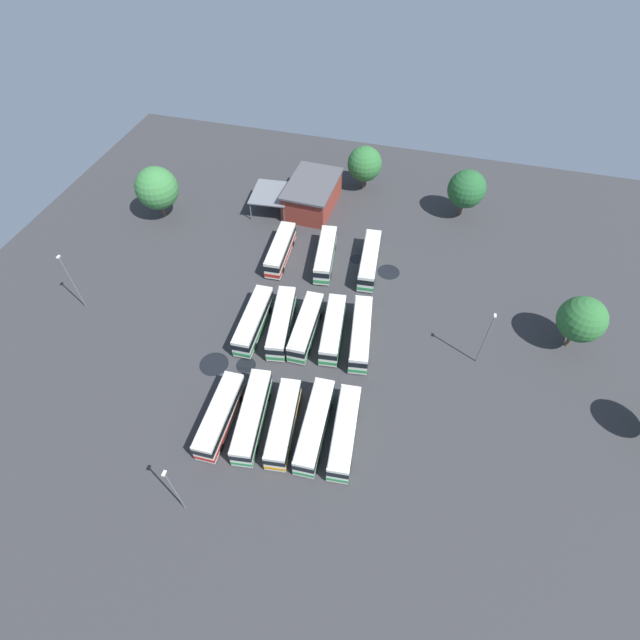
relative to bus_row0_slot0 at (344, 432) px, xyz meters
name	(u,v)px	position (x,y,z in m)	size (l,w,h in m)	color
ground_plane	(307,335)	(13.93, 8.58, -1.77)	(107.26, 107.26, 0.00)	#333335
bus_row0_slot0	(344,432)	(0.00, 0.00, 0.00)	(11.03, 3.42, 3.35)	silver
bus_row0_slot1	(315,426)	(-0.13, 3.48, 0.00)	(11.33, 2.96, 3.35)	silver
bus_row0_slot2	(283,423)	(-0.77, 7.07, 0.00)	(10.63, 3.72, 3.35)	silver
bus_row0_slot3	(252,416)	(-0.85, 10.89, 0.00)	(11.47, 3.90, 3.35)	silver
bus_row0_slot4	(220,415)	(-1.77, 14.51, 0.00)	(10.50, 2.73, 3.35)	silver
bus_row1_slot0	(361,333)	(14.70, 1.23, 0.00)	(11.55, 4.03, 3.35)	silver
bus_row1_slot1	(333,329)	(14.46, 5.02, 0.00)	(10.63, 3.68, 3.35)	silver
bus_row1_slot2	(306,327)	(13.90, 8.65, 0.00)	(10.63, 2.71, 3.35)	silver
bus_row1_slot3	(281,322)	(13.74, 12.10, 0.00)	(11.41, 4.17, 3.35)	silver
bus_row1_slot4	(254,320)	(13.08, 15.92, 0.00)	(10.96, 2.87, 3.35)	silver
bus_row2_slot0	(369,260)	(29.48, 2.97, 0.00)	(11.54, 3.43, 3.35)	silver
bus_row2_slot2	(325,254)	(28.92, 9.88, 0.00)	(11.01, 3.89, 3.35)	silver
bus_row2_slot4	(281,250)	(28.15, 17.03, 0.00)	(10.74, 3.11, 3.35)	silver
depot_building	(312,195)	(42.73, 15.93, 0.76)	(12.57, 8.49, 5.04)	maroon
maintenance_shelter	(271,193)	(40.13, 22.61, 1.58)	(8.14, 7.14, 3.54)	slate
lamp_post_mid_lot	(72,281)	(10.54, 41.24, 3.51)	(0.56, 0.28, 9.71)	slate
lamp_post_far_corner	(486,337)	(15.49, -14.29, 3.25)	(0.56, 0.28, 9.21)	slate
lamp_post_near_entrance	(175,490)	(-12.15, 14.30, 3.25)	(0.56, 0.28, 9.21)	slate
tree_north_edge	(467,189)	(47.14, -9.86, 3.61)	(6.36, 6.36, 8.57)	brown
tree_west_edge	(582,319)	(21.44, -25.95, 3.58)	(6.03, 6.03, 8.38)	brown
tree_northeast	(157,188)	(33.30, 40.30, 3.90)	(7.09, 7.09, 9.22)	brown
tree_east_edge	(365,164)	(51.03, 8.41, 3.22)	(6.22, 6.22, 8.11)	brown
puddle_near_shelter	(357,259)	(31.07, 5.25, -1.77)	(2.27, 2.27, 0.01)	black
puddle_back_corner	(214,364)	(5.93, 19.00, -1.77)	(3.83, 3.83, 0.01)	black
puddle_between_rows	(246,365)	(6.88, 14.87, -1.77)	(2.62, 2.62, 0.01)	black
puddle_front_lane	(389,272)	(29.45, -0.22, -1.77)	(3.46, 3.46, 0.01)	black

